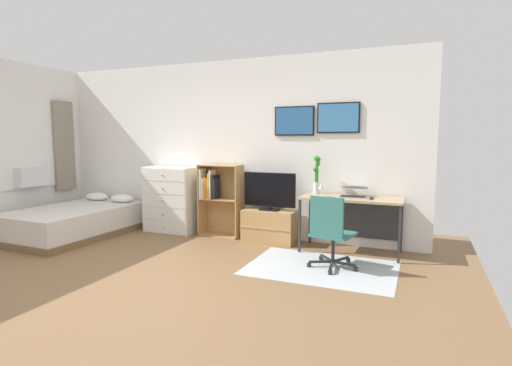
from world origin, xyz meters
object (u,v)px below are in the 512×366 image
computer_mouse (371,198)px  wine_glass (321,186)px  tv_stand (270,226)px  dresser (171,199)px  laptop (353,192)px  bamboo_vase (317,173)px  television (269,192)px  office_chair (330,230)px  desk (352,206)px  bed (76,221)px  bookshelf (217,195)px

computer_mouse → wine_glass: bearing=-178.8°
tv_stand → dresser: bearing=-179.5°
laptop → wine_glass: 0.44m
tv_stand → laptop: 1.32m
wine_glass → laptop: bearing=19.9°
bamboo_vase → television: bearing=-172.2°
tv_stand → office_chair: bearing=-39.5°
dresser → wine_glass: size_ratio=5.86×
office_chair → wine_glass: size_ratio=4.78×
desk → office_chair: size_ratio=1.52×
television → computer_mouse: 1.45m
laptop → computer_mouse: (0.24, -0.13, -0.04)m
bed → television: television is taller
office_chair → bed: bearing=-169.6°
tv_stand → wine_glass: 1.03m
bamboo_vase → laptop: bearing=-11.2°
computer_mouse → bamboo_vase: (-0.77, 0.24, 0.27)m
bed → office_chair: size_ratio=2.36×
television → laptop: size_ratio=2.03×
desk → bamboo_vase: (-0.51, 0.08, 0.42)m
tv_stand → television: television is taller
desk → wine_glass: 0.50m
bed → dresser: dresser is taller
office_chair → bamboo_vase: (-0.41, 0.96, 0.57)m
desk → bamboo_vase: bamboo_vase is taller
office_chair → television: bearing=152.9°
dresser → laptop: dresser is taller
tv_stand → bamboo_vase: 1.04m
wine_glass → computer_mouse: bearing=1.2°
bed → bamboo_vase: (3.62, 0.87, 0.80)m
office_chair → laptop: 0.93m
bookshelf → bamboo_vase: bamboo_vase is taller
computer_mouse → bookshelf: bearing=174.5°
dresser → computer_mouse: bearing=-2.8°
television → computer_mouse: (1.44, -0.15, 0.01)m
office_chair → wine_glass: wine_glass is taller
office_chair → computer_mouse: (0.36, 0.72, 0.30)m
laptop → computer_mouse: size_ratio=3.71×
dresser → office_chair: size_ratio=1.23×
tv_stand → computer_mouse: size_ratio=7.38×
bed → computer_mouse: computer_mouse is taller
desk → computer_mouse: bearing=-30.3°
laptop → dresser: bearing=177.0°
television → office_chair: bearing=-38.8°
dresser → tv_stand: size_ratio=1.37×
bed → dresser: (1.24, 0.78, 0.30)m
television → desk: bearing=0.4°
office_chair → desk: bearing=95.0°
office_chair → computer_mouse: bearing=74.9°
computer_mouse → television: bearing=174.2°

